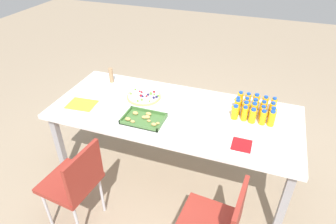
{
  "coord_description": "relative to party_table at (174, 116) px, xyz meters",
  "views": [
    {
      "loc": [
        -0.69,
        2.11,
        2.24
      ],
      "look_at": [
        0.03,
        0.06,
        0.77
      ],
      "focal_mm": 31.26,
      "sensor_mm": 36.0,
      "label": 1
    }
  ],
  "objects": [
    {
      "name": "juice_bottle_2",
      "position": [
        -0.69,
        -0.3,
        0.13
      ],
      "size": [
        0.06,
        0.06,
        0.15
      ],
      "color": "#FAAF14",
      "rests_on": "party_table"
    },
    {
      "name": "party_table",
      "position": [
        0.0,
        0.0,
        0.0
      ],
      "size": [
        2.25,
        0.96,
        0.75
      ],
      "color": "white",
      "rests_on": "ground_plane"
    },
    {
      "name": "juice_bottle_16",
      "position": [
        -0.77,
        -0.07,
        0.12
      ],
      "size": [
        0.06,
        0.06,
        0.14
      ],
      "color": "#FAAB14",
      "rests_on": "party_table"
    },
    {
      "name": "juice_bottle_18",
      "position": [
        -0.62,
        -0.07,
        0.13
      ],
      "size": [
        0.05,
        0.05,
        0.14
      ],
      "color": "#FAAE14",
      "rests_on": "party_table"
    },
    {
      "name": "juice_bottle_14",
      "position": [
        -0.54,
        -0.15,
        0.13
      ],
      "size": [
        0.06,
        0.06,
        0.15
      ],
      "color": "#FAAE14",
      "rests_on": "party_table"
    },
    {
      "name": "juice_bottle_10",
      "position": [
        -0.84,
        -0.14,
        0.13
      ],
      "size": [
        0.06,
        0.06,
        0.14
      ],
      "color": "#F9AD14",
      "rests_on": "party_table"
    },
    {
      "name": "juice_bottle_4",
      "position": [
        -0.55,
        -0.29,
        0.13
      ],
      "size": [
        0.05,
        0.05,
        0.15
      ],
      "color": "#FAAD14",
      "rests_on": "party_table"
    },
    {
      "name": "paper_folder",
      "position": [
        0.85,
        0.19,
        0.06
      ],
      "size": [
        0.28,
        0.22,
        0.01
      ],
      "primitive_type": "cube",
      "rotation": [
        0.0,
        0.0,
        0.09
      ],
      "color": "yellow",
      "rests_on": "party_table"
    },
    {
      "name": "juice_bottle_12",
      "position": [
        -0.68,
        -0.14,
        0.13
      ],
      "size": [
        0.06,
        0.06,
        0.15
      ],
      "color": "#FAAD14",
      "rests_on": "party_table"
    },
    {
      "name": "cardboard_tube",
      "position": [
        0.8,
        -0.3,
        0.14
      ],
      "size": [
        0.04,
        0.04,
        0.16
      ],
      "primitive_type": "cylinder",
      "color": "#9E7A56",
      "rests_on": "party_table"
    },
    {
      "name": "juice_bottle_6",
      "position": [
        -0.76,
        -0.21,
        0.13
      ],
      "size": [
        0.05,
        0.05,
        0.14
      ],
      "color": "#F9AC14",
      "rests_on": "party_table"
    },
    {
      "name": "juice_bottle_11",
      "position": [
        -0.76,
        -0.14,
        0.12
      ],
      "size": [
        0.05,
        0.05,
        0.13
      ],
      "color": "#F9AC14",
      "rests_on": "party_table"
    },
    {
      "name": "ground_plane",
      "position": [
        0.0,
        0.0,
        -0.69
      ],
      "size": [
        12.0,
        12.0,
        0.0
      ],
      "primitive_type": "plane",
      "color": "gray"
    },
    {
      "name": "plate_stack",
      "position": [
        -0.1,
        -0.11,
        0.08
      ],
      "size": [
        0.2,
        0.2,
        0.04
      ],
      "color": "silver",
      "rests_on": "party_table"
    },
    {
      "name": "juice_bottle_17",
      "position": [
        -0.69,
        -0.06,
        0.12
      ],
      "size": [
        0.06,
        0.06,
        0.14
      ],
      "color": "#FAAF14",
      "rests_on": "party_table"
    },
    {
      "name": "juice_bottle_5",
      "position": [
        -0.84,
        -0.22,
        0.13
      ],
      "size": [
        0.06,
        0.06,
        0.14
      ],
      "color": "#FAAB14",
      "rests_on": "party_table"
    },
    {
      "name": "juice_bottle_15",
      "position": [
        -0.84,
        -0.07,
        0.13
      ],
      "size": [
        0.06,
        0.06,
        0.15
      ],
      "color": "#F9AB14",
      "rests_on": "party_table"
    },
    {
      "name": "juice_bottle_8",
      "position": [
        -0.61,
        -0.22,
        0.13
      ],
      "size": [
        0.05,
        0.05,
        0.14
      ],
      "color": "#FBAB14",
      "rests_on": "party_table"
    },
    {
      "name": "snack_tray",
      "position": [
        0.2,
        0.23,
        0.07
      ],
      "size": [
        0.36,
        0.25,
        0.04
      ],
      "color": "#477238",
      "rests_on": "party_table"
    },
    {
      "name": "juice_bottle_13",
      "position": [
        -0.61,
        -0.14,
        0.13
      ],
      "size": [
        0.06,
        0.06,
        0.15
      ],
      "color": "#FBAE14",
      "rests_on": "party_table"
    },
    {
      "name": "juice_bottle_3",
      "position": [
        -0.62,
        -0.3,
        0.13
      ],
      "size": [
        0.05,
        0.05,
        0.14
      ],
      "color": "#F8AB14",
      "rests_on": "party_table"
    },
    {
      "name": "juice_bottle_19",
      "position": [
        -0.54,
        -0.07,
        0.12
      ],
      "size": [
        0.06,
        0.06,
        0.13
      ],
      "color": "#FAAD14",
      "rests_on": "party_table"
    },
    {
      "name": "juice_bottle_7",
      "position": [
        -0.69,
        -0.21,
        0.13
      ],
      "size": [
        0.06,
        0.06,
        0.15
      ],
      "color": "#FAAC14",
      "rests_on": "party_table"
    },
    {
      "name": "juice_bottle_1",
      "position": [
        -0.77,
        -0.29,
        0.13
      ],
      "size": [
        0.06,
        0.06,
        0.15
      ],
      "color": "#F9AD14",
      "rests_on": "party_table"
    },
    {
      "name": "chair_far_right",
      "position": [
        0.53,
        0.84,
        -0.19
      ],
      "size": [
        0.44,
        0.44,
        0.83
      ],
      "rotation": [
        0.0,
        0.0,
        -1.67
      ],
      "color": "maroon",
      "rests_on": "ground_plane"
    },
    {
      "name": "napkin_stack",
      "position": [
        -0.65,
        0.28,
        0.07
      ],
      "size": [
        0.15,
        0.15,
        0.01
      ],
      "primitive_type": "cube",
      "color": "red",
      "rests_on": "party_table"
    },
    {
      "name": "juice_bottle_9",
      "position": [
        -0.53,
        -0.21,
        0.12
      ],
      "size": [
        0.05,
        0.05,
        0.14
      ],
      "color": "#F9AC14",
      "rests_on": "party_table"
    },
    {
      "name": "juice_bottle_0",
      "position": [
        -0.84,
        -0.3,
        0.13
      ],
      "size": [
        0.05,
        0.05,
        0.14
      ],
      "color": "#FBAF14",
      "rests_on": "party_table"
    },
    {
      "name": "chair_far_left",
      "position": [
        -0.6,
        0.84,
        -0.19
      ],
      "size": [
        0.43,
        0.43,
        0.83
      ],
      "rotation": [
        0.0,
        0.0,
        -1.65
      ],
      "color": "maroon",
      "rests_on": "ground_plane"
    },
    {
      "name": "fruit_pizza",
      "position": [
        0.35,
        -0.13,
        0.07
      ],
      "size": [
        0.33,
        0.33,
        0.05
      ],
      "color": "tan",
      "rests_on": "party_table"
    }
  ]
}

